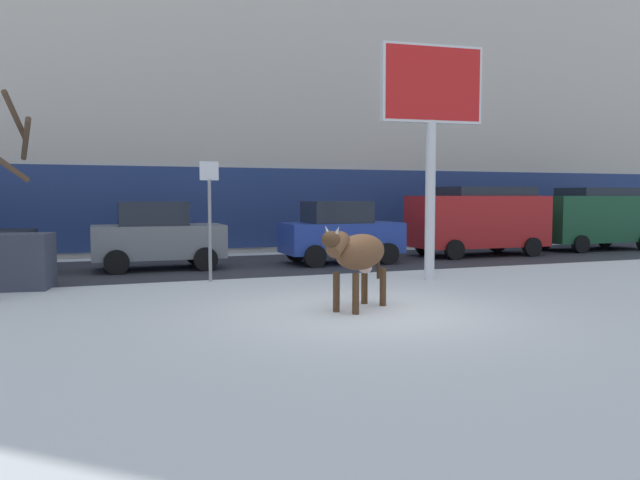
{
  "coord_description": "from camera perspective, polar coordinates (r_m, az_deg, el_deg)",
  "views": [
    {
      "loc": [
        -4.5,
        -9.68,
        2.01
      ],
      "look_at": [
        0.01,
        2.28,
        1.1
      ],
      "focal_mm": 34.65,
      "sensor_mm": 36.0,
      "label": 1
    }
  ],
  "objects": [
    {
      "name": "car_grey_hatchback",
      "position": [
        17.51,
        -14.8,
        0.39
      ],
      "size": [
        3.52,
        1.95,
        1.86
      ],
      "color": "slate",
      "rests_on": "ground"
    },
    {
      "name": "cow_brown",
      "position": [
        10.92,
        3.57,
        -1.28
      ],
      "size": [
        1.78,
        1.44,
        1.54
      ],
      "color": "brown",
      "rests_on": "ground"
    },
    {
      "name": "pedestrian_near_billboard",
      "position": [
        24.15,
        9.53,
        1.33
      ],
      "size": [
        0.36,
        0.24,
        1.73
      ],
      "color": "#282833",
      "rests_on": "ground"
    },
    {
      "name": "pedestrian_by_cars",
      "position": [
        21.03,
        -13.68,
        0.87
      ],
      "size": [
        0.36,
        0.24,
        1.73
      ],
      "color": "#282833",
      "rests_on": "ground"
    },
    {
      "name": "street_sign",
      "position": [
        14.7,
        -10.16,
        2.68
      ],
      "size": [
        0.44,
        0.08,
        2.82
      ],
      "color": "gray",
      "rests_on": "ground"
    },
    {
      "name": "building_facade",
      "position": [
        25.03,
        -10.31,
        14.3
      ],
      "size": [
        44.0,
        6.1,
        13.0
      ],
      "color": "beige",
      "rests_on": "ground"
    },
    {
      "name": "billboard",
      "position": [
        15.18,
        10.28,
        12.74
      ],
      "size": [
        2.53,
        0.45,
        5.56
      ],
      "color": "silver",
      "rests_on": "ground"
    },
    {
      "name": "dumpster",
      "position": [
        14.96,
        -26.76,
        -1.78
      ],
      "size": [
        1.86,
        1.37,
        1.2
      ],
      "primitive_type": "cube",
      "rotation": [
        0.0,
        0.0,
        -0.17
      ],
      "color": "#383D4C",
      "rests_on": "ground"
    },
    {
      "name": "car_red_van",
      "position": [
        21.52,
        14.42,
        1.9
      ],
      "size": [
        4.62,
        2.16,
        2.32
      ],
      "color": "red",
      "rests_on": "ground"
    },
    {
      "name": "car_darkgreen_van",
      "position": [
        25.3,
        24.06,
        1.98
      ],
      "size": [
        4.62,
        2.16,
        2.32
      ],
      "color": "#194C2D",
      "rests_on": "ground"
    },
    {
      "name": "ground_plane",
      "position": [
        10.86,
        4.2,
        -6.6
      ],
      "size": [
        120.0,
        120.0,
        0.0
      ],
      "primitive_type": "plane",
      "color": "white"
    },
    {
      "name": "car_blue_hatchback",
      "position": [
        18.47,
        1.87,
        0.71
      ],
      "size": [
        3.52,
        1.95,
        1.86
      ],
      "color": "#233D9E",
      "rests_on": "ground"
    },
    {
      "name": "road_strip",
      "position": [
        18.16,
        -6.21,
        -2.3
      ],
      "size": [
        60.0,
        5.6,
        0.01
      ],
      "primitive_type": "cube",
      "color": "#333338",
      "rests_on": "ground"
    }
  ]
}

